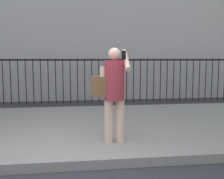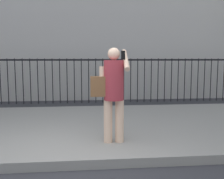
% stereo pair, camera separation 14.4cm
% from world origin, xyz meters
% --- Properties ---
extents(ground_plane, '(60.00, 60.00, 0.00)m').
position_xyz_m(ground_plane, '(0.00, 0.00, 0.00)').
color(ground_plane, '#333338').
extents(sidewalk, '(28.00, 4.40, 0.15)m').
position_xyz_m(sidewalk, '(0.00, 2.20, 0.07)').
color(sidewalk, gray).
rests_on(sidewalk, ground).
extents(iron_fence, '(12.03, 0.04, 1.60)m').
position_xyz_m(iron_fence, '(0.00, 5.90, 1.02)').
color(iron_fence, black).
rests_on(iron_fence, ground).
extents(pedestrian_on_phone, '(0.65, 0.48, 1.64)m').
position_xyz_m(pedestrian_on_phone, '(0.70, 0.80, 1.10)').
color(pedestrian_on_phone, beige).
rests_on(pedestrian_on_phone, sidewalk).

